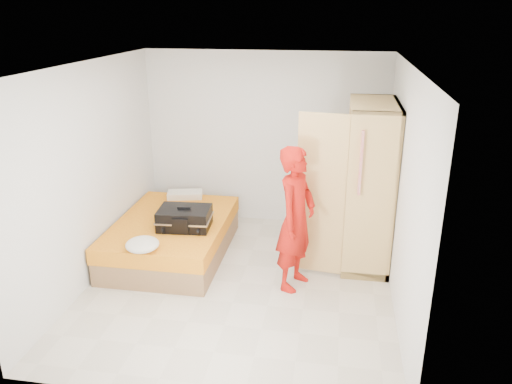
% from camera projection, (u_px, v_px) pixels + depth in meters
% --- Properties ---
extents(room, '(4.00, 4.02, 2.60)m').
position_uv_depth(room, '(239.00, 183.00, 5.65)').
color(room, beige).
rests_on(room, ground).
extents(bed, '(1.42, 2.02, 0.50)m').
position_uv_depth(bed, '(173.00, 237.00, 6.74)').
color(bed, '#8D6240').
rests_on(bed, ground).
extents(wardrobe, '(1.17, 1.20, 2.10)m').
position_uv_depth(wardrobe, '(365.00, 189.00, 6.33)').
color(wardrobe, '#DEBC6C').
rests_on(wardrobe, ground).
extents(person, '(0.60, 0.73, 1.73)m').
position_uv_depth(person, '(296.00, 219.00, 5.77)').
color(person, '#B80B0D').
rests_on(person, ground).
extents(suitcase, '(0.70, 0.54, 0.29)m').
position_uv_depth(suitcase, '(185.00, 218.00, 6.39)').
color(suitcase, black).
rests_on(suitcase, bed).
extents(round_cushion, '(0.39, 0.39, 0.15)m').
position_uv_depth(round_cushion, '(142.00, 244.00, 5.80)').
color(round_cushion, beige).
rests_on(round_cushion, bed).
extents(pillow, '(0.56, 0.37, 0.09)m').
position_uv_depth(pillow, '(185.00, 195.00, 7.43)').
color(pillow, beige).
rests_on(pillow, bed).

